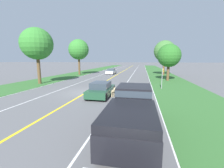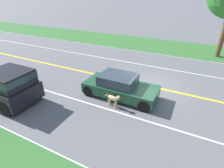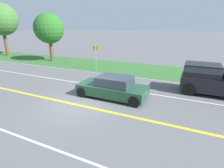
# 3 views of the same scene
# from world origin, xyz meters

# --- Properties ---
(ground_plane) EXTENTS (400.00, 400.00, 0.00)m
(ground_plane) POSITION_xyz_m (0.00, 0.00, 0.00)
(ground_plane) COLOR #5B5B5E
(centre_divider_line) EXTENTS (0.18, 160.00, 0.01)m
(centre_divider_line) POSITION_xyz_m (0.00, 0.00, 0.00)
(centre_divider_line) COLOR yellow
(centre_divider_line) RESTS_ON ground
(lane_edge_line_left) EXTENTS (0.14, 160.00, 0.01)m
(lane_edge_line_left) POSITION_xyz_m (-7.00, 0.00, 0.00)
(lane_edge_line_left) COLOR white
(lane_edge_line_left) RESTS_ON ground
(lane_dash_same_dir) EXTENTS (0.10, 160.00, 0.01)m
(lane_dash_same_dir) POSITION_xyz_m (3.50, 0.00, 0.00)
(lane_dash_same_dir) COLOR white
(lane_dash_same_dir) RESTS_ON ground
(lane_dash_oncoming) EXTENTS (0.10, 160.00, 0.01)m
(lane_dash_oncoming) POSITION_xyz_m (-3.50, 0.00, 0.00)
(lane_dash_oncoming) COLOR white
(lane_dash_oncoming) RESTS_ON ground
(grass_verge_left) EXTENTS (6.00, 160.00, 0.03)m
(grass_verge_left) POSITION_xyz_m (-10.00, 0.00, 0.01)
(grass_verge_left) COLOR #33662D
(grass_verge_left) RESTS_ON ground
(ego_car) EXTENTS (1.89, 4.33, 1.36)m
(ego_car) POSITION_xyz_m (1.96, -1.28, 0.63)
(ego_car) COLOR #1E472D
(ego_car) RESTS_ON ground
(dog) EXTENTS (0.35, 1.12, 0.81)m
(dog) POSITION_xyz_m (3.12, -1.12, 0.51)
(dog) COLOR #D1B784
(dog) RESTS_ON ground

